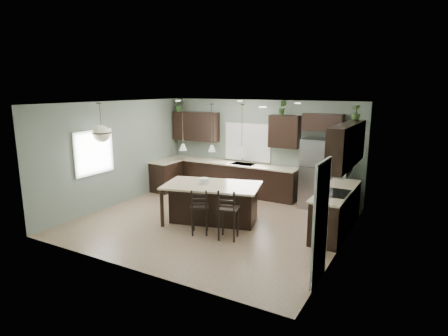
% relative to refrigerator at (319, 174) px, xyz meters
% --- Properties ---
extents(ground, '(6.00, 6.00, 0.00)m').
position_rel_refrigerator_xyz_m(ground, '(-1.90, -2.32, -0.93)').
color(ground, '#9E8466').
rests_on(ground, ground).
extents(pantry_door, '(0.04, 0.82, 2.04)m').
position_rel_refrigerator_xyz_m(pantry_door, '(1.08, -3.87, 0.09)').
color(pantry_door, white).
rests_on(pantry_door, ground).
extents(window_back, '(1.35, 0.02, 1.00)m').
position_rel_refrigerator_xyz_m(window_back, '(-2.30, 0.41, 0.62)').
color(window_back, white).
rests_on(window_back, room_shell).
extents(window_left, '(0.02, 1.10, 1.00)m').
position_rel_refrigerator_xyz_m(window_left, '(-4.88, -3.12, 0.62)').
color(window_left, white).
rests_on(window_left, room_shell).
extents(left_return_cabs, '(0.60, 0.90, 0.90)m').
position_rel_refrigerator_xyz_m(left_return_cabs, '(-4.60, -0.62, -0.48)').
color(left_return_cabs, black).
rests_on(left_return_cabs, ground).
extents(left_return_countertop, '(0.66, 0.96, 0.04)m').
position_rel_refrigerator_xyz_m(left_return_countertop, '(-4.58, -0.62, -0.01)').
color(left_return_countertop, beige).
rests_on(left_return_countertop, left_return_cabs).
extents(back_lower_cabs, '(4.20, 0.60, 0.90)m').
position_rel_refrigerator_xyz_m(back_lower_cabs, '(-2.75, 0.13, -0.48)').
color(back_lower_cabs, black).
rests_on(back_lower_cabs, ground).
extents(back_countertop, '(4.20, 0.66, 0.04)m').
position_rel_refrigerator_xyz_m(back_countertop, '(-2.75, 0.11, -0.01)').
color(back_countertop, beige).
rests_on(back_countertop, back_lower_cabs).
extents(sink_inset, '(0.70, 0.45, 0.01)m').
position_rel_refrigerator_xyz_m(sink_inset, '(-2.30, 0.11, 0.01)').
color(sink_inset, gray).
rests_on(sink_inset, back_countertop).
extents(faucet, '(0.02, 0.02, 0.28)m').
position_rel_refrigerator_xyz_m(faucet, '(-2.30, 0.08, 0.16)').
color(faucet, silver).
rests_on(faucet, back_countertop).
extents(back_upper_left, '(1.55, 0.34, 0.90)m').
position_rel_refrigerator_xyz_m(back_upper_left, '(-4.05, 0.26, 1.02)').
color(back_upper_left, black).
rests_on(back_upper_left, room_shell).
extents(back_upper_right, '(0.85, 0.34, 0.90)m').
position_rel_refrigerator_xyz_m(back_upper_right, '(-1.10, 0.26, 1.02)').
color(back_upper_right, black).
rests_on(back_upper_right, room_shell).
extents(fridge_header, '(1.05, 0.34, 0.45)m').
position_rel_refrigerator_xyz_m(fridge_header, '(-0.05, 0.26, 1.32)').
color(fridge_header, black).
rests_on(fridge_header, room_shell).
extents(right_lower_cabs, '(0.60, 2.35, 0.90)m').
position_rel_refrigerator_xyz_m(right_lower_cabs, '(0.80, -1.45, -0.48)').
color(right_lower_cabs, black).
rests_on(right_lower_cabs, ground).
extents(right_countertop, '(0.66, 2.35, 0.04)m').
position_rel_refrigerator_xyz_m(right_countertop, '(0.78, -1.45, -0.01)').
color(right_countertop, beige).
rests_on(right_countertop, right_lower_cabs).
extents(cooktop, '(0.58, 0.75, 0.02)m').
position_rel_refrigerator_xyz_m(cooktop, '(0.78, -1.72, 0.02)').
color(cooktop, black).
rests_on(cooktop, right_countertop).
extents(wall_oven_front, '(0.01, 0.72, 0.60)m').
position_rel_refrigerator_xyz_m(wall_oven_front, '(0.50, -1.72, -0.48)').
color(wall_oven_front, gray).
rests_on(wall_oven_front, right_lower_cabs).
extents(right_upper_cabs, '(0.34, 2.35, 0.90)m').
position_rel_refrigerator_xyz_m(right_upper_cabs, '(0.93, -1.45, 1.02)').
color(right_upper_cabs, black).
rests_on(right_upper_cabs, room_shell).
extents(microwave, '(0.40, 0.75, 0.40)m').
position_rel_refrigerator_xyz_m(microwave, '(0.88, -1.72, 0.62)').
color(microwave, gray).
rests_on(microwave, right_upper_cabs).
extents(refrigerator, '(0.90, 0.74, 1.85)m').
position_rel_refrigerator_xyz_m(refrigerator, '(0.00, 0.00, 0.00)').
color(refrigerator, gray).
rests_on(refrigerator, ground).
extents(kitchen_island, '(2.47, 1.79, 0.92)m').
position_rel_refrigerator_xyz_m(kitchen_island, '(-1.89, -2.34, -0.46)').
color(kitchen_island, black).
rests_on(kitchen_island, ground).
extents(serving_dish, '(0.24, 0.24, 0.14)m').
position_rel_refrigerator_xyz_m(serving_dish, '(-2.08, -2.39, 0.07)').
color(serving_dish, silver).
rests_on(serving_dish, kitchen_island).
extents(bar_stool_center, '(0.52, 0.52, 1.03)m').
position_rel_refrigerator_xyz_m(bar_stool_center, '(-1.74, -3.10, -0.41)').
color(bar_stool_center, black).
rests_on(bar_stool_center, ground).
extents(bar_stool_right, '(0.50, 0.50, 1.10)m').
position_rel_refrigerator_xyz_m(bar_stool_right, '(-1.06, -3.04, -0.37)').
color(bar_stool_right, black).
rests_on(bar_stool_right, ground).
extents(pendant_left, '(0.17, 0.17, 1.10)m').
position_rel_refrigerator_xyz_m(pendant_left, '(-2.56, -2.52, 1.32)').
color(pendant_left, white).
rests_on(pendant_left, room_shell).
extents(pendant_center, '(0.17, 0.17, 1.10)m').
position_rel_refrigerator_xyz_m(pendant_center, '(-1.89, -2.34, 1.32)').
color(pendant_center, white).
rests_on(pendant_center, room_shell).
extents(pendant_right, '(0.17, 0.17, 1.10)m').
position_rel_refrigerator_xyz_m(pendant_right, '(-1.21, -2.15, 1.32)').
color(pendant_right, silver).
rests_on(pendant_right, room_shell).
extents(chandelier, '(0.46, 0.46, 0.96)m').
position_rel_refrigerator_xyz_m(chandelier, '(-4.50, -3.18, 1.40)').
color(chandelier, '#F5F1C9').
rests_on(chandelier, room_shell).
extents(plant_back_left, '(0.48, 0.45, 0.43)m').
position_rel_refrigerator_xyz_m(plant_back_left, '(-4.65, 0.23, 1.69)').
color(plant_back_left, '#254C21').
rests_on(plant_back_left, back_upper_left).
extents(plant_back_right, '(0.26, 0.23, 0.41)m').
position_rel_refrigerator_xyz_m(plant_back_right, '(-1.18, 0.23, 1.68)').
color(plant_back_right, '#315324').
rests_on(plant_back_right, back_upper_right).
extents(plant_right_wall, '(0.25, 0.25, 0.36)m').
position_rel_refrigerator_xyz_m(plant_right_wall, '(0.90, -0.51, 1.65)').
color(plant_right_wall, '#335023').
rests_on(plant_right_wall, right_upper_cabs).
extents(room_shell, '(6.00, 6.00, 6.00)m').
position_rel_refrigerator_xyz_m(room_shell, '(-1.90, -2.32, 0.77)').
color(room_shell, slate).
rests_on(room_shell, ground).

